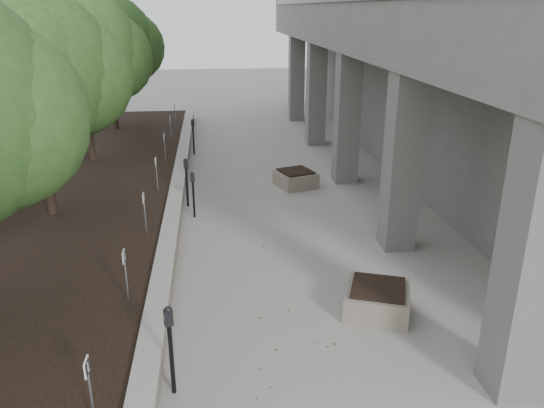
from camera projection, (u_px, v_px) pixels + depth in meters
retaining_wall at (176, 201)px, 14.60m from camera, size 0.39×26.00×0.50m
planting_bed at (38, 208)px, 14.22m from camera, size 7.00×26.00×0.40m
crabapple_tree_3 at (37, 105)px, 12.35m from camera, size 4.60×4.00×5.44m
crabapple_tree_4 at (84, 78)px, 17.01m from camera, size 4.60×4.00×5.44m
crabapple_tree_5 at (110, 63)px, 21.67m from camera, size 4.60×4.00×5.44m
parking_sign_2 at (90, 393)px, 6.40m from camera, size 0.04×0.22×0.96m
parking_sign_3 at (126, 276)px, 9.20m from camera, size 0.04×0.22×0.96m
parking_sign_4 at (145, 213)px, 11.99m from camera, size 0.04×0.22×0.96m
parking_sign_5 at (157, 174)px, 14.79m from camera, size 0.04×0.22×0.96m
parking_sign_6 at (165, 148)px, 17.58m from camera, size 0.04×0.22×0.96m
parking_sign_7 at (171, 129)px, 20.38m from camera, size 0.04×0.22×0.96m
parking_sign_8 at (175, 114)px, 23.17m from camera, size 0.04×0.22×0.96m
parking_meter_2 at (171, 351)px, 7.45m from camera, size 0.16×0.14×1.44m
parking_meter_3 at (193, 195)px, 13.92m from camera, size 0.14×0.11×1.25m
parking_meter_4 at (187, 183)px, 14.68m from camera, size 0.15×0.11×1.39m
parking_meter_5 at (193, 137)px, 19.96m from camera, size 0.14×0.10×1.36m
planter_front at (377, 299)px, 9.65m from camera, size 1.45×1.45×0.53m
planter_back at (296, 178)px, 16.52m from camera, size 1.38×1.38×0.51m
berry_scatter at (250, 273)px, 11.14m from camera, size 3.30×14.10×0.02m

